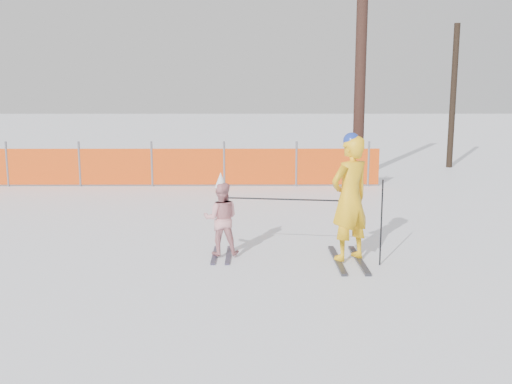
% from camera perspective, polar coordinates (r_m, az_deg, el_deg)
% --- Properties ---
extents(ground, '(120.00, 120.00, 0.00)m').
position_cam_1_polar(ground, '(8.94, 0.02, -6.89)').
color(ground, white).
rests_on(ground, ground).
extents(adult, '(0.83, 1.49, 2.00)m').
position_cam_1_polar(adult, '(8.79, 9.36, -0.60)').
color(adult, black).
rests_on(adult, ground).
extents(child, '(0.58, 1.00, 1.35)m').
position_cam_1_polar(child, '(9.05, -3.51, -2.63)').
color(child, black).
rests_on(child, ground).
extents(ski_poles, '(2.32, 0.50, 1.31)m').
position_cam_1_polar(ski_poles, '(8.77, 6.92, -1.72)').
color(ski_poles, black).
rests_on(ski_poles, ground).
extents(safety_fence, '(14.32, 0.06, 1.25)m').
position_cam_1_polar(safety_fence, '(16.21, -13.38, 2.50)').
color(safety_fence, '#595960').
rests_on(safety_fence, ground).
extents(tree_trunks, '(3.87, 2.46, 7.42)m').
position_cam_1_polar(tree_trunks, '(18.36, 12.40, 12.46)').
color(tree_trunks, '#311C15').
rests_on(tree_trunks, ground).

